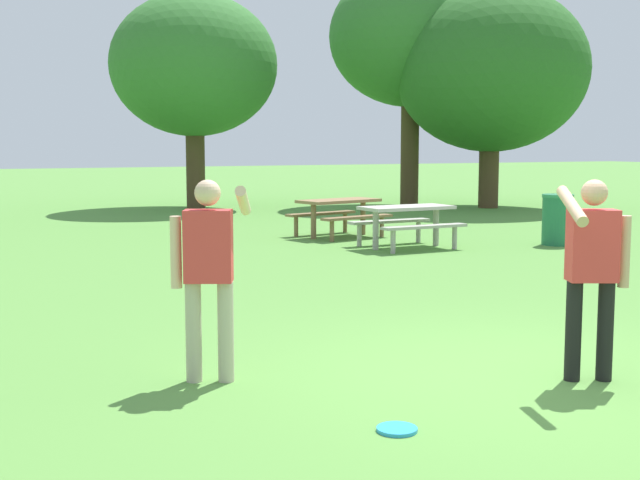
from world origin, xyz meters
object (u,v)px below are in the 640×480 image
at_px(tree_slender_mid, 411,38).
at_px(person_catcher, 209,264).
at_px(person_thrower, 592,264).
at_px(tree_far_right, 194,66).
at_px(frisbee, 397,429).
at_px(picnic_table_far, 339,209).
at_px(picnic_table_near, 407,217).
at_px(trash_can_beside_table, 557,220).
at_px(tree_back_left, 491,70).

bearing_deg(tree_slender_mid, person_catcher, -126.23).
relative_size(person_thrower, tree_far_right, 0.26).
bearing_deg(person_thrower, frisbee, -169.51).
bearing_deg(person_catcher, picnic_table_far, 57.51).
bearing_deg(tree_far_right, picnic_table_near, -86.69).
bearing_deg(person_thrower, picnic_table_near, 68.30).
distance_m(person_thrower, frisbee, 2.28).
xyz_separation_m(person_catcher, tree_far_right, (5.41, 17.70, 3.18)).
distance_m(person_catcher, tree_far_right, 18.78).
xyz_separation_m(picnic_table_near, tree_slender_mid, (5.70, 9.17, 4.52)).
bearing_deg(trash_can_beside_table, picnic_table_far, 135.56).
xyz_separation_m(frisbee, tree_far_right, (4.66, 19.40, 4.13)).
distance_m(person_catcher, frisbee, 2.09).
xyz_separation_m(picnic_table_near, tree_back_left, (7.22, 7.19, 3.47)).
bearing_deg(trash_can_beside_table, tree_far_right, 106.26).
xyz_separation_m(frisbee, picnic_table_far, (4.99, 10.71, 0.55)).
bearing_deg(tree_slender_mid, trash_can_beside_table, -106.16).
bearing_deg(picnic_table_near, frisbee, -121.73).
relative_size(tree_far_right, tree_slender_mid, 0.86).
relative_size(person_catcher, picnic_table_far, 0.83).
relative_size(person_catcher, tree_far_right, 0.26).
height_order(picnic_table_near, tree_far_right, tree_far_right).
bearing_deg(frisbee, tree_back_left, 51.54).
bearing_deg(person_thrower, picnic_table_far, 74.05).
distance_m(person_catcher, picnic_table_far, 10.68).
relative_size(frisbee, tree_back_left, 0.04).
xyz_separation_m(frisbee, tree_back_left, (12.50, 15.74, 4.02)).
height_order(person_catcher, frisbee, person_catcher).
xyz_separation_m(person_thrower, frisbee, (-2.03, -0.38, -0.95)).
height_order(picnic_table_far, tree_far_right, tree_far_right).
relative_size(picnic_table_near, trash_can_beside_table, 1.83).
relative_size(frisbee, trash_can_beside_table, 0.29).
relative_size(picnic_table_near, tree_back_left, 0.27).
relative_size(person_catcher, frisbee, 5.90).
relative_size(person_catcher, picnic_table_near, 0.94).
distance_m(picnic_table_near, picnic_table_far, 2.18).
distance_m(person_catcher, trash_can_beside_table, 10.67).
bearing_deg(trash_can_beside_table, tree_back_left, 61.21).
relative_size(picnic_table_near, tree_far_right, 0.28).
bearing_deg(frisbee, picnic_table_far, 65.03).
height_order(picnic_table_near, trash_can_beside_table, trash_can_beside_table).
distance_m(person_catcher, picnic_table_near, 9.13).
height_order(person_thrower, picnic_table_far, person_thrower).
bearing_deg(tree_slender_mid, frisbee, -121.79).
relative_size(picnic_table_far, tree_slender_mid, 0.27).
bearing_deg(frisbee, person_thrower, 10.49).
bearing_deg(picnic_table_far, person_thrower, -105.95).
height_order(person_thrower, tree_far_right, tree_far_right).
height_order(person_thrower, trash_can_beside_table, person_thrower).
bearing_deg(person_catcher, tree_far_right, 73.01).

